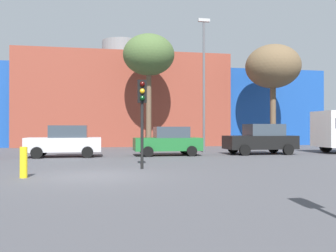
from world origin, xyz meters
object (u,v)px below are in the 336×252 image
Objects in this scene: bare_tree_1 at (149,56)px; parked_car_4 at (261,139)px; parked_car_2 at (65,141)px; bollard_yellow_0 at (24,162)px; street_lamp at (204,78)px; parked_car_3 at (168,141)px; bare_tree_2 at (273,67)px; traffic_light_island at (142,103)px.

parked_car_4 is at bearing -49.66° from bare_tree_1.
parked_car_2 is 0.46× the size of bare_tree_1.
parked_car_2 is 4.05× the size of bollard_yellow_0.
street_lamp is (-2.98, 2.39, 4.10)m from parked_car_4.
parked_car_4 is (5.88, 0.00, 0.08)m from parked_car_3.
bollard_yellow_0 is (-12.37, -8.70, -0.43)m from parked_car_4.
street_lamp is (8.82, 2.39, 4.15)m from parked_car_2.
street_lamp is at bearing -147.56° from bare_tree_2.
traffic_light_island reaches higher than parked_car_4.
traffic_light_island is at bearing -132.31° from bare_tree_2.
parked_car_3 is at bearing -140.47° from street_lamp.
parked_car_2 is 11.80m from parked_car_4.
bare_tree_1 reaches higher than bollard_yellow_0.
traffic_light_island is (3.55, -6.82, 1.73)m from parked_car_2.
bare_tree_2 is (10.27, 7.08, 5.88)m from parked_car_3.
parked_car_4 is 1.22× the size of traffic_light_island.
street_lamp is at bearing -164.85° from parked_car_2.
street_lamp is at bearing 49.77° from bollard_yellow_0.
bollard_yellow_0 is (-6.49, -8.70, -0.34)m from parked_car_3.
street_lamp reaches higher than bare_tree_2.
parked_car_3 is 7.43m from traffic_light_island.
parked_car_3 is 0.91× the size of parked_car_4.
bollard_yellow_0 is at bearing 86.29° from parked_car_2.
parked_car_3 is at bearing 180.00° from parked_car_2.
bollard_yellow_0 is 15.22m from street_lamp.
parked_car_4 is at bearing -180.00° from parked_car_2.
parked_car_2 is 7.88m from traffic_light_island.
parked_car_2 is 8.73m from bollard_yellow_0.
parked_car_4 is 0.48× the size of bare_tree_1.
bare_tree_1 is 10.49m from bare_tree_2.
traffic_light_island is 0.41× the size of bare_tree_2.
parked_car_4 is at bearing 35.14° from bollard_yellow_0.
bollard_yellow_0 is at bearing -130.23° from street_lamp.
bare_tree_2 is (12.65, 13.90, 4.12)m from traffic_light_island.
bollard_yellow_0 is (-0.56, -8.70, -0.38)m from parked_car_2.
bare_tree_1 reaches higher than parked_car_3.
bollard_yellow_0 is (-6.29, -15.86, -6.80)m from bare_tree_1.
bare_tree_2 is at bearing 43.27° from bollard_yellow_0.
street_lamp is at bearing -38.69° from parked_car_4.
bollard_yellow_0 is (-16.76, -15.78, -6.22)m from bare_tree_2.
parked_car_2 is 5.93m from parked_car_3.
parked_car_3 is 0.46× the size of bare_tree_2.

